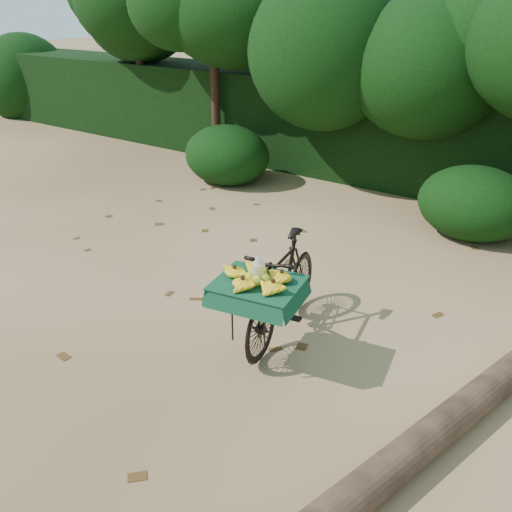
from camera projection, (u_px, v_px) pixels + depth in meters
The scene contains 7 objects.
ground at pixel (196, 336), 5.56m from camera, with size 80.00×80.00×0.00m, color tan.
vendor_bicycle at pixel (282, 287), 5.39m from camera, with size 0.94×1.86×1.05m.
fallen_log at pixel (423, 442), 4.05m from camera, with size 0.27×0.27×3.79m, color brown.
hedge_backdrop at pixel (425, 136), 9.80m from camera, with size 26.00×1.80×1.80m, color black.
tree_row at pixel (379, 74), 9.08m from camera, with size 14.50×2.00×4.00m, color black, non-canonical shape.
bush_clumps at pixel (407, 193), 8.26m from camera, with size 8.80×1.70×0.90m, color black, non-canonical shape.
leaf_litter at pixel (235, 309), 6.04m from camera, with size 7.00×7.30×0.01m, color #523215, non-canonical shape.
Camera 1 is at (3.22, -3.44, 3.13)m, focal length 38.00 mm.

